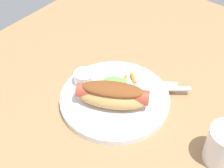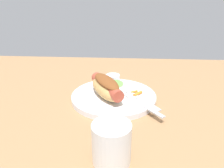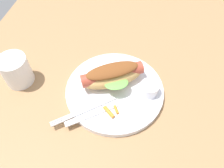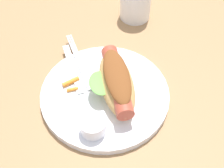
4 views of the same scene
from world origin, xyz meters
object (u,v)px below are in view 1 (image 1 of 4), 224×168
at_px(fork, 154,89).
at_px(knife, 148,84).
at_px(hot_dog, 113,95).
at_px(carrot_garnish, 132,79).
at_px(plate, 114,99).
at_px(sauce_ramekin, 84,78).

height_order(fork, knife, same).
height_order(hot_dog, carrot_garnish, hot_dog).
bearing_deg(knife, plate, -150.67).
height_order(plate, fork, fork).
xyz_separation_m(plate, knife, (-0.08, 0.04, 0.01)).
xyz_separation_m(hot_dog, carrot_garnish, (-0.09, -0.01, -0.03)).
height_order(hot_dog, knife, hot_dog).
height_order(sauce_ramekin, fork, sauce_ramekin).
distance_m(knife, carrot_garnish, 0.04).
distance_m(fork, carrot_garnish, 0.06).
bearing_deg(knife, carrot_garnish, 163.45).
bearing_deg(plate, carrot_garnish, -179.34).
bearing_deg(knife, sauce_ramekin, -179.73).
bearing_deg(knife, hot_dog, -140.57).
distance_m(sauce_ramekin, carrot_garnish, 0.12).
relative_size(plate, sauce_ramekin, 5.45).
bearing_deg(hot_dog, sauce_ramekin, 144.00).
bearing_deg(hot_dog, knife, 46.65).
height_order(hot_dog, sauce_ramekin, hot_dog).
relative_size(fork, knife, 1.00).
xyz_separation_m(plate, fork, (-0.08, 0.06, 0.01)).
xyz_separation_m(hot_dog, fork, (-0.10, 0.05, -0.03)).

